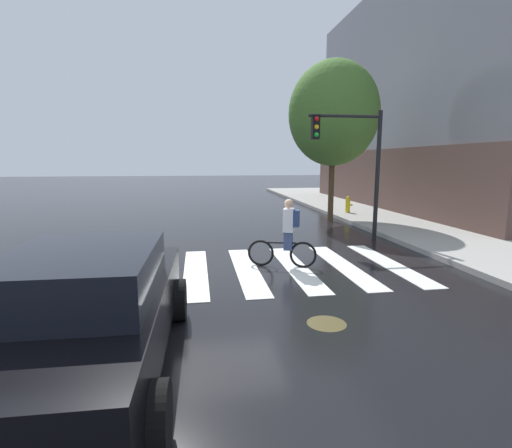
# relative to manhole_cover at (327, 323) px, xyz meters

# --- Properties ---
(ground_plane) EXTENTS (120.00, 120.00, 0.00)m
(ground_plane) POSITION_rel_manhole_cover_xyz_m (-1.28, 3.25, -0.00)
(ground_plane) COLOR black
(crosswalk_stripes) EXTENTS (7.86, 4.06, 0.01)m
(crosswalk_stripes) POSITION_rel_manhole_cover_xyz_m (-0.88, 3.25, 0.00)
(crosswalk_stripes) COLOR silver
(crosswalk_stripes) RESTS_ON ground
(manhole_cover) EXTENTS (0.64, 0.64, 0.01)m
(manhole_cover) POSITION_rel_manhole_cover_xyz_m (0.00, 0.00, 0.00)
(manhole_cover) COLOR #473D1E
(manhole_cover) RESTS_ON ground
(sedan_near) EXTENTS (2.24, 4.64, 1.59)m
(sedan_near) POSITION_rel_manhole_cover_xyz_m (-3.36, -0.94, 0.82)
(sedan_near) COLOR black
(sedan_near) RESTS_ON ground
(cyclist) EXTENTS (1.63, 0.63, 1.69)m
(cyclist) POSITION_rel_manhole_cover_xyz_m (0.13, 3.32, 0.84)
(cyclist) COLOR black
(cyclist) RESTS_ON ground
(traffic_light_near) EXTENTS (2.47, 0.28, 4.20)m
(traffic_light_near) POSITION_rel_manhole_cover_xyz_m (3.05, 6.29, 2.86)
(traffic_light_near) COLOR black
(traffic_light_near) RESTS_ON ground
(fire_hydrant) EXTENTS (0.33, 0.22, 0.78)m
(fire_hydrant) POSITION_rel_manhole_cover_xyz_m (5.13, 11.64, 0.53)
(fire_hydrant) COLOR gold
(fire_hydrant) RESTS_ON sidewalk
(street_tree_near) EXTENTS (3.80, 3.80, 6.76)m
(street_tree_near) POSITION_rel_manhole_cover_xyz_m (3.75, 10.26, 4.56)
(street_tree_near) COLOR #4C3823
(street_tree_near) RESTS_ON ground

